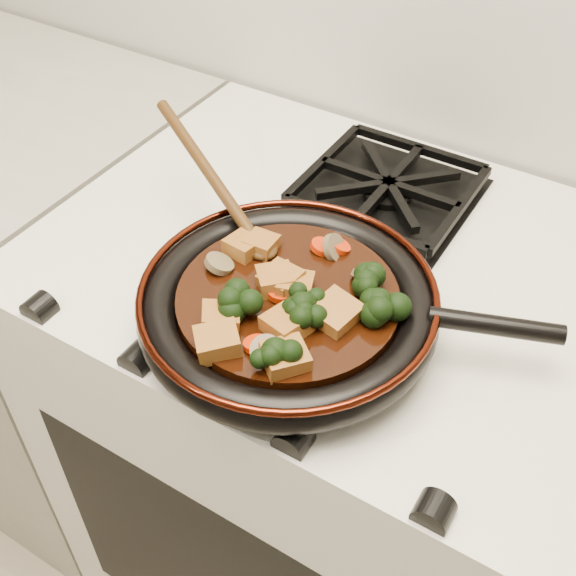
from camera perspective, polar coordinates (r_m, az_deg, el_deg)
The scene contains 30 objects.
stove at distance 1.27m, azimuth 3.07°, elevation -12.63°, with size 0.76×0.60×0.90m, color silver.
burner_grate_front at distance 0.84m, azimuth -0.45°, elevation -1.82°, with size 0.23×0.23×0.03m, color black, non-canonical shape.
burner_grate_back at distance 1.03m, azimuth 7.91°, elevation 7.77°, with size 0.23×0.23×0.03m, color black, non-canonical shape.
skillet at distance 0.80m, azimuth 0.15°, elevation -1.37°, with size 0.45×0.33×0.05m.
braising_sauce at distance 0.80m, azimuth 0.00°, elevation -1.09°, with size 0.25×0.25×0.02m, color black.
tofu_cube_0 at distance 0.72m, azimuth -0.23°, elevation -5.53°, with size 0.04×0.04×0.02m, color #935B21.
tofu_cube_1 at distance 0.79m, azimuth 0.55°, elevation 0.13°, with size 0.04×0.04×0.02m, color #935B21.
tofu_cube_2 at distance 0.76m, azimuth 3.75°, elevation -2.06°, with size 0.04×0.05×0.02m, color #935B21.
tofu_cube_3 at distance 0.75m, azimuth -0.10°, elevation -2.88°, with size 0.04×0.04×0.02m, color #935B21.
tofu_cube_4 at distance 0.80m, azimuth -0.99°, elevation 0.63°, with size 0.04×0.04×0.02m, color #935B21.
tofu_cube_5 at distance 0.73m, azimuth -5.59°, elevation -4.28°, with size 0.04×0.04×0.02m, color #935B21.
tofu_cube_6 at distance 0.79m, azimuth -0.55°, elevation 0.61°, with size 0.04×0.04×0.02m, color #935B21.
tofu_cube_7 at distance 0.84m, azimuth -2.15°, elevation 3.42°, with size 0.04×0.03×0.02m, color #935B21.
tofu_cube_8 at distance 0.84m, azimuth -3.45°, elevation 3.37°, with size 0.04×0.04×0.02m, color #935B21.
tofu_cube_9 at distance 0.76m, azimuth -5.36°, elevation -2.34°, with size 0.04×0.04×0.02m, color #935B21.
broccoli_floret_0 at distance 0.76m, azimuth 0.93°, elevation -1.34°, with size 0.06×0.06×0.05m, color black, non-canonical shape.
broccoli_floret_1 at distance 0.79m, azimuth 6.19°, elevation 0.07°, with size 0.06×0.06×0.05m, color black, non-canonical shape.
broccoli_floret_2 at distance 0.75m, azimuth 1.12°, elevation -2.40°, with size 0.05×0.05×0.05m, color black, non-canonical shape.
broccoli_floret_3 at distance 0.77m, azimuth 7.42°, elevation -1.59°, with size 0.06×0.06×0.05m, color black, non-canonical shape.
broccoli_floret_4 at distance 0.76m, azimuth -3.89°, elevation -1.73°, with size 0.06×0.06×0.05m, color black, non-canonical shape.
broccoli_floret_5 at distance 0.71m, azimuth -0.88°, elevation -5.70°, with size 0.06×0.06×0.05m, color black, non-canonical shape.
carrot_coin_0 at distance 0.78m, azimuth -0.65°, elevation -0.41°, with size 0.03×0.03×0.01m, color red.
carrot_coin_1 at distance 0.84m, azimuth 4.10°, elevation 3.32°, with size 0.03×0.03×0.01m, color red.
carrot_coin_2 at distance 0.73m, azimuth -2.52°, elevation -4.46°, with size 0.03×0.03×0.01m, color red.
carrot_coin_3 at distance 0.84m, azimuth 2.72°, elevation 3.28°, with size 0.03×0.03×0.01m, color red.
mushroom_slice_0 at distance 0.82m, azimuth -5.46°, elevation 1.92°, with size 0.03×0.03×0.01m, color brown.
mushroom_slice_1 at distance 0.84m, azimuth 3.68°, elevation 3.18°, with size 0.03×0.03×0.01m, color brown.
mushroom_slice_2 at distance 0.72m, azimuth -1.73°, elevation -4.98°, with size 0.03×0.03×0.01m, color brown.
mushroom_slice_3 at distance 0.80m, azimuth 6.24°, elevation 0.76°, with size 0.04×0.04×0.01m, color brown.
wooden_spoon at distance 0.88m, azimuth -4.77°, elevation 6.93°, with size 0.15×0.10×0.26m.
Camera 1 is at (0.31, 1.06, 1.51)m, focal length 45.00 mm.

